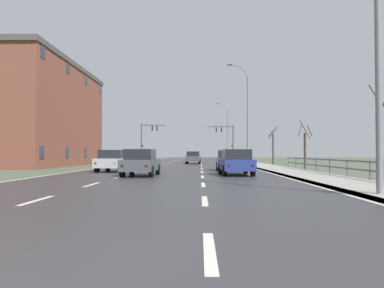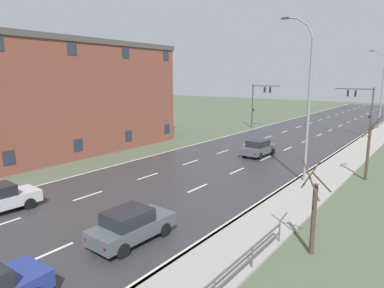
{
  "view_description": "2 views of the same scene",
  "coord_description": "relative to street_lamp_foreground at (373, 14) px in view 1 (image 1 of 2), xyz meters",
  "views": [
    {
      "loc": [
        2.21,
        -3.21,
        1.33
      ],
      "look_at": [
        0.77,
        63.99,
        2.97
      ],
      "focal_mm": 35.92,
      "sensor_mm": 36.0,
      "label": 1
    },
    {
      "loc": [
        15.23,
        16.47,
        7.39
      ],
      "look_at": [
        0.0,
        36.88,
        2.4
      ],
      "focal_mm": 31.95,
      "sensor_mm": 36.0,
      "label": 2
    }
  ],
  "objects": [
    {
      "name": "ground_plane",
      "position": [
        -7.44,
        39.56,
        -5.63
      ],
      "size": [
        160.0,
        160.0,
        0.12
      ],
      "color": "#4C5642"
    },
    {
      "name": "sidewalk_right",
      "position": [
        0.98,
        51.56,
        -5.51
      ],
      "size": [
        3.0,
        120.0,
        0.12
      ],
      "color": "gray",
      "rests_on": "ground"
    },
    {
      "name": "traffic_signal_right",
      "position": [
        -0.61,
        54.67,
        -1.35
      ],
      "size": [
        4.55,
        0.36,
        6.21
      ],
      "color": "#38383A",
      "rests_on": "ground"
    },
    {
      "name": "road_asphalt_strip",
      "position": [
        -7.44,
        51.55,
        -5.56
      ],
      "size": [
        14.0,
        120.0,
        0.03
      ],
      "color": "#303033",
      "rests_on": "ground"
    },
    {
      "name": "street_lamp_foreground",
      "position": [
        0.0,
        0.0,
        0.0
      ],
      "size": [
        2.59,
        0.24,
        11.4
      ],
      "color": "slate",
      "rests_on": "ground"
    },
    {
      "name": "street_lamp_distant",
      "position": [
        0.03,
        63.4,
        -0.07
      ],
      "size": [
        2.25,
        0.24,
        11.17
      ],
      "color": "slate",
      "rests_on": "ground"
    },
    {
      "name": "car_near_left",
      "position": [
        -11.51,
        15.94,
        -4.77
      ],
      "size": [
        2.02,
        4.2,
        1.57
      ],
      "rotation": [
        0.0,
        0.0,
        -0.06
      ],
      "color": "#B7B7BC",
      "rests_on": "ground"
    },
    {
      "name": "car_mid_centre",
      "position": [
        -3.08,
        17.97,
        -4.77
      ],
      "size": [
        1.94,
        4.15,
        1.57
      ],
      "rotation": [
        0.0,
        0.0,
        -0.03
      ],
      "color": "#474C51",
      "rests_on": "ground"
    },
    {
      "name": "traffic_signal_left",
      "position": [
        -14.38,
        53.96,
        -1.23
      ],
      "size": [
        4.23,
        0.36,
        6.42
      ],
      "color": "#38383A",
      "rests_on": "ground"
    },
    {
      "name": "street_lamp_midground",
      "position": [
        0.02,
        31.7,
        0.07
      ],
      "size": [
        2.38,
        0.24,
        11.49
      ],
      "color": "slate",
      "rests_on": "ground"
    },
    {
      "name": "brick_building",
      "position": [
        -24.1,
        29.01,
        -0.11
      ],
      "size": [
        11.64,
        21.06,
        10.9
      ],
      "color": "brown",
      "rests_on": "ground"
    },
    {
      "name": "bare_tree_far",
      "position": [
        3.59,
        35.0,
        -3.47
      ],
      "size": [
        1.16,
        0.77,
        4.72
      ],
      "color": "#423328",
      "rests_on": "ground"
    },
    {
      "name": "car_far_left",
      "position": [
        -8.71,
        10.75,
        -4.77
      ],
      "size": [
        1.94,
        4.16,
        1.57
      ],
      "rotation": [
        0.0,
        0.0,
        -0.03
      ],
      "color": "#474C51",
      "rests_on": "ground"
    },
    {
      "name": "car_distant",
      "position": [
        -6.11,
        37.26,
        -4.77
      ],
      "size": [
        1.97,
        4.17,
        1.57
      ],
      "rotation": [
        0.0,
        0.0,
        -0.04
      ],
      "color": "#474C51",
      "rests_on": "ground"
    },
    {
      "name": "car_far_right",
      "position": [
        -3.09,
        11.56,
        -4.77
      ],
      "size": [
        1.99,
        4.18,
        1.57
      ],
      "rotation": [
        0.0,
        0.0,
        0.05
      ],
      "color": "navy",
      "rests_on": "ground"
    },
    {
      "name": "guardrail",
      "position": [
        2.41,
        8.46,
        -4.87
      ],
      "size": [
        0.07,
        26.75,
        1.0
      ],
      "color": "#515459",
      "rests_on": "ground"
    },
    {
      "name": "bare_tree_mid",
      "position": [
        3.84,
        21.77,
        -3.76
      ],
      "size": [
        1.24,
        1.31,
        4.17
      ],
      "color": "#423328",
      "rests_on": "ground"
    }
  ]
}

